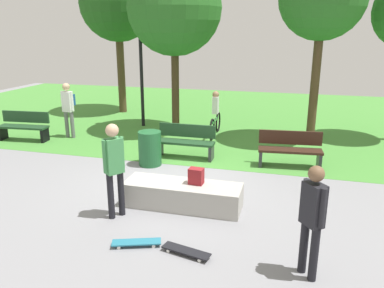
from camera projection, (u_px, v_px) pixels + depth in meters
ground_plane at (170, 182)px, 8.94m from camera, size 28.00×28.00×0.00m
grass_lawn at (227, 115)px, 15.93m from camera, size 26.60×12.88×0.01m
concrete_ledge at (183, 195)px, 7.62m from camera, size 2.33×0.73×0.49m
backpack_on_ledge at (196, 176)px, 7.50m from camera, size 0.30×0.22×0.32m
skater_performing_trick at (114, 163)px, 6.98m from camera, size 0.35×0.38×1.81m
skater_watching at (312, 214)px, 5.25m from camera, size 0.36×0.37×1.68m
skateboard_by_ledge at (186, 251)px, 6.03m from camera, size 0.82×0.38×0.08m
skateboard_spare at (137, 242)px, 6.27m from camera, size 0.82×0.46×0.08m
park_bench_by_oak at (290, 148)px, 9.82m from camera, size 1.64×0.62×0.91m
park_bench_far_right at (186, 141)px, 10.51m from camera, size 1.60×0.47×0.91m
park_bench_near_path at (24, 125)px, 12.17m from camera, size 1.63×0.60×0.91m
tree_young_birch at (174, 8)px, 12.25m from camera, size 3.06×3.06×5.62m
tree_tall_oak at (118, 4)px, 15.25m from camera, size 3.02×3.02×5.93m
lamp_post at (141, 48)px, 13.33m from camera, size 0.28×0.28×4.64m
trash_bin at (150, 148)px, 9.93m from camera, size 0.59×0.59×0.90m
pedestrian_with_backpack at (68, 105)px, 12.31m from camera, size 0.43×0.37×1.79m
cyclist_on_bicycle at (215, 117)px, 12.67m from camera, size 0.22×1.82×1.52m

